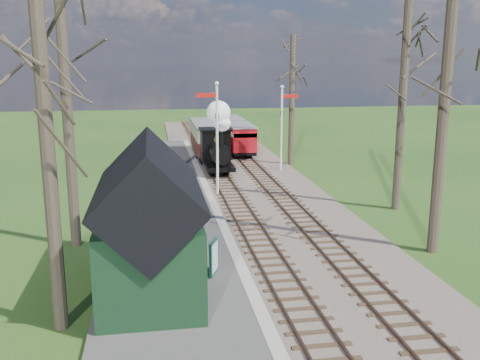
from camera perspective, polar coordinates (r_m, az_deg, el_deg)
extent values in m
plane|color=#294B17|center=(14.83, 8.35, -16.91)|extent=(140.00, 140.00, 0.00)
ellipsoid|color=#385B23|center=(82.51, 0.97, -5.24)|extent=(70.40, 44.00, 19.80)
ellipsoid|color=#385B23|center=(82.95, 19.15, -2.32)|extent=(51.20, 32.00, 14.40)
ellipsoid|color=#385B23|center=(85.68, -11.59, -3.67)|extent=(64.00, 40.00, 18.00)
cube|color=brown|center=(35.42, -0.36, 0.86)|extent=(8.00, 60.00, 0.10)
cube|color=brown|center=(35.18, -3.26, 0.90)|extent=(0.07, 60.00, 0.12)
cube|color=brown|center=(35.29, -1.64, 0.96)|extent=(0.07, 60.00, 0.12)
cube|color=#38281C|center=(35.24, -2.45, 0.86)|extent=(1.60, 60.00, 0.09)
cube|color=brown|center=(35.54, 0.91, 1.04)|extent=(0.07, 60.00, 0.12)
cube|color=brown|center=(35.72, 2.49, 1.09)|extent=(0.07, 60.00, 0.12)
cube|color=#38281C|center=(35.64, 1.70, 1.00)|extent=(1.60, 60.00, 0.09)
cube|color=#474442|center=(27.23, -7.74, -2.78)|extent=(5.00, 44.00, 0.20)
cube|color=#B2AD9E|center=(27.37, -2.92, -2.58)|extent=(0.40, 44.00, 0.21)
cube|color=black|center=(17.25, -9.52, -7.13)|extent=(3.00, 6.00, 2.60)
cube|color=black|center=(16.72, -9.75, -1.15)|extent=(3.25, 6.30, 3.25)
cube|color=black|center=(16.47, -4.12, -9.06)|extent=(0.06, 1.20, 2.00)
cylinder|color=silver|center=(28.78, -2.44, 4.07)|extent=(0.14, 0.14, 6.00)
sphere|color=silver|center=(28.48, -2.50, 10.25)|extent=(0.24, 0.24, 0.24)
cube|color=#B7140F|center=(28.45, -3.61, 9.02)|extent=(1.10, 0.08, 0.22)
cube|color=black|center=(28.60, -2.47, 6.84)|extent=(0.18, 0.06, 0.30)
cylinder|color=silver|center=(35.56, 4.43, 5.28)|extent=(0.14, 0.14, 5.50)
sphere|color=silver|center=(35.31, 4.51, 9.87)|extent=(0.24, 0.24, 0.24)
cube|color=#B7140F|center=(35.48, 5.37, 8.90)|extent=(1.10, 0.08, 0.22)
cube|color=black|center=(35.43, 4.47, 7.12)|extent=(0.18, 0.06, 0.30)
cylinder|color=#382D23|center=(14.77, -19.68, 1.03)|extent=(0.39, 0.39, 9.00)
cylinder|color=#382D23|center=(21.57, -17.98, 7.29)|extent=(0.41, 0.41, 11.00)
cylinder|color=#382D23|center=(21.15, 21.01, 8.34)|extent=(0.42, 0.42, 12.00)
cylinder|color=#382D23|center=(27.11, 16.89, 7.27)|extent=(0.40, 0.40, 10.00)
cylinder|color=#382D23|center=(37.61, 5.55, 8.34)|extent=(0.39, 0.39, 9.00)
cube|color=slate|center=(48.89, -4.10, 4.93)|extent=(12.60, 0.02, 0.01)
cube|color=slate|center=(48.93, -4.09, 4.58)|extent=(12.60, 0.02, 0.02)
cylinder|color=slate|center=(48.93, -4.09, 4.64)|extent=(0.08, 0.08, 1.00)
cube|color=black|center=(34.88, -2.41, 1.70)|extent=(1.78, 4.18, 0.26)
cylinder|color=black|center=(34.09, -2.29, 3.05)|extent=(1.15, 2.72, 1.15)
cube|color=black|center=(35.92, -2.67, 3.71)|extent=(1.88, 1.67, 2.09)
cylinder|color=black|center=(32.92, -2.08, 4.37)|extent=(0.29, 0.29, 0.84)
sphere|color=gold|center=(34.29, -2.37, 4.35)|extent=(0.54, 0.54, 0.54)
sphere|color=white|center=(32.81, -1.92, 6.09)|extent=(1.05, 1.05, 1.05)
sphere|color=white|center=(32.82, -2.30, 7.20)|extent=(1.46, 1.46, 1.46)
cylinder|color=black|center=(33.62, -2.99, 1.04)|extent=(0.10, 0.67, 0.67)
cylinder|color=black|center=(33.74, -1.30, 1.10)|extent=(0.10, 0.67, 0.67)
cube|color=black|center=(40.76, -3.43, 3.13)|extent=(1.99, 7.32, 0.31)
cube|color=#551913|center=(40.66, -3.44, 4.00)|extent=(2.09, 7.32, 0.94)
cube|color=beige|center=(40.53, -3.46, 5.32)|extent=(2.09, 7.32, 0.94)
cube|color=slate|center=(40.47, -3.47, 6.05)|extent=(2.20, 7.53, 0.13)
cube|color=black|center=(41.65, 0.05, 3.28)|extent=(1.69, 4.46, 0.27)
cube|color=#A90E16|center=(41.57, 0.05, 4.01)|extent=(1.78, 4.46, 0.80)
cube|color=beige|center=(41.45, 0.05, 5.11)|extent=(1.78, 4.46, 0.80)
cube|color=slate|center=(41.40, 0.06, 5.72)|extent=(1.87, 4.64, 0.11)
cube|color=black|center=(47.02, -1.04, 4.36)|extent=(1.69, 4.46, 0.27)
cube|color=#A90E16|center=(46.95, -1.04, 5.00)|extent=(1.78, 4.46, 0.80)
cube|color=beige|center=(46.85, -1.05, 5.98)|extent=(1.78, 4.46, 0.80)
cube|color=slate|center=(46.80, -1.05, 6.52)|extent=(1.87, 4.64, 0.11)
cube|color=#0F4634|center=(18.22, -2.86, -8.23)|extent=(0.38, 0.79, 1.19)
cube|color=silver|center=(18.21, -2.70, -8.25)|extent=(0.28, 0.66, 0.98)
cube|color=#472D19|center=(20.60, -6.49, -6.86)|extent=(0.45, 1.45, 0.06)
cube|color=#472D19|center=(20.50, -7.03, -6.14)|extent=(0.09, 1.44, 0.62)
cube|color=#472D19|center=(20.07, -5.94, -7.79)|extent=(0.06, 0.06, 0.21)
cube|color=#472D19|center=(21.22, -6.99, -6.67)|extent=(0.06, 0.06, 0.21)
imported|color=black|center=(18.31, -4.93, -8.15)|extent=(0.35, 0.48, 1.19)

